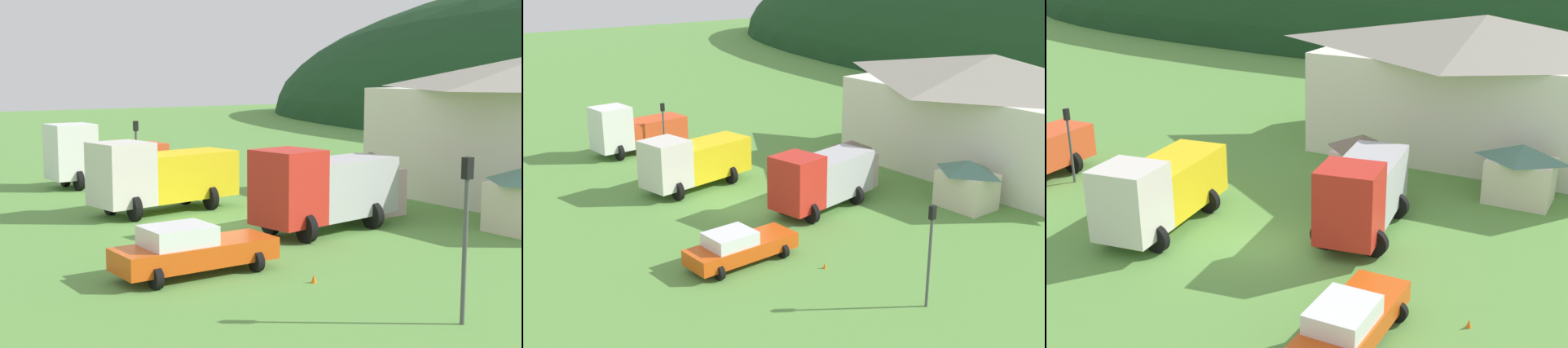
{
  "view_description": "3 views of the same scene",
  "coord_description": "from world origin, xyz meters",
  "views": [
    {
      "loc": [
        26.52,
        -15.9,
        6.41
      ],
      "look_at": [
        0.85,
        1.14,
        2.28
      ],
      "focal_mm": 52.49,
      "sensor_mm": 36.0,
      "label": 1
    },
    {
      "loc": [
        29.21,
        -21.02,
        13.4
      ],
      "look_at": [
        1.62,
        1.19,
        2.11
      ],
      "focal_mm": 47.03,
      "sensor_mm": 36.0,
      "label": 2
    },
    {
      "loc": [
        12.69,
        -20.24,
        11.53
      ],
      "look_at": [
        0.29,
        2.6,
        2.24
      ],
      "focal_mm": 46.01,
      "sensor_mm": 36.0,
      "label": 3
    }
  ],
  "objects": [
    {
      "name": "crane_truck_red",
      "position": [
        2.68,
        2.86,
        1.82
      ],
      "size": [
        3.68,
        6.79,
        3.46
      ],
      "rotation": [
        0.0,
        0.0,
        -1.41
      ],
      "color": "red",
      "rests_on": "ground"
    },
    {
      "name": "traffic_cone_near_pickup",
      "position": [
        8.52,
        -2.0,
        0.0
      ],
      "size": [
        0.36,
        0.36,
        0.55
      ],
      "primitive_type": "cone",
      "color": "orange",
      "rests_on": "ground"
    },
    {
      "name": "flatbed_truck_yellow",
      "position": [
        -4.84,
        -0.68,
        1.75
      ],
      "size": [
        3.73,
        7.23,
        3.36
      ],
      "rotation": [
        0.0,
        0.0,
        -1.43
      ],
      "color": "silver",
      "rests_on": "ground"
    },
    {
      "name": "heavy_rig_white",
      "position": [
        -14.19,
        0.11,
        1.74
      ],
      "size": [
        3.22,
        6.87,
        3.58
      ],
      "rotation": [
        0.0,
        0.0,
        -1.52
      ],
      "color": "white",
      "rests_on": "ground"
    },
    {
      "name": "traffic_light_west",
      "position": [
        -12.29,
        1.57,
        2.32
      ],
      "size": [
        0.2,
        0.32,
        3.73
      ],
      "color": "#4C4C51",
      "rests_on": "ground"
    },
    {
      "name": "service_pickup_orange",
      "position": [
        5.67,
        -4.7,
        0.83
      ],
      "size": [
        2.31,
        5.33,
        1.66
      ],
      "rotation": [
        0.0,
        0.0,
        -1.55
      ],
      "color": "#DB4E12",
      "rests_on": "ground"
    },
    {
      "name": "ground_plane",
      "position": [
        0.0,
        0.0,
        0.0
      ],
      "size": [
        200.0,
        200.0,
        0.0
      ],
      "primitive_type": "plane",
      "color": "#5B9342"
    },
    {
      "name": "play_shed_pink",
      "position": [
        0.74,
        7.17,
        1.46
      ],
      "size": [
        2.61,
        2.44,
        2.83
      ],
      "color": "beige",
      "rests_on": "ground"
    },
    {
      "name": "depot_building",
      "position": [
        3.7,
        16.69,
        3.87
      ],
      "size": [
        18.05,
        11.24,
        7.51
      ],
      "color": "white",
      "rests_on": "ground"
    },
    {
      "name": "traffic_light_east",
      "position": [
        13.69,
        -1.19,
        2.63
      ],
      "size": [
        0.2,
        0.32,
        4.31
      ],
      "color": "#4C4C51",
      "rests_on": "ground"
    },
    {
      "name": "play_shed_cream",
      "position": [
        7.59,
        9.45,
        1.41
      ],
      "size": [
        3.13,
        2.4,
        2.74
      ],
      "color": "beige",
      "rests_on": "ground"
    }
  ]
}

